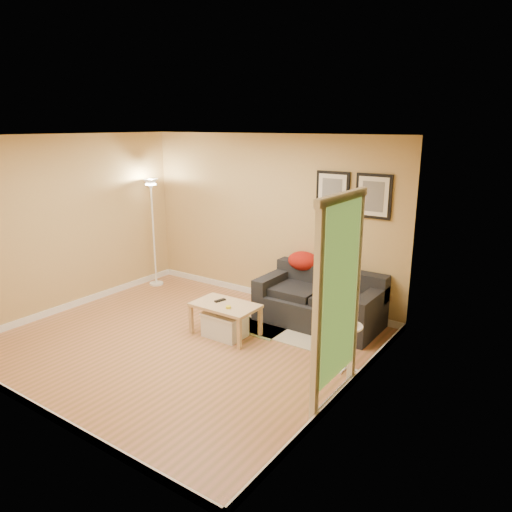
# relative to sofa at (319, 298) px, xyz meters

# --- Properties ---
(floor) EXTENTS (4.50, 4.50, 0.00)m
(floor) POSITION_rel_sofa_xyz_m (-1.15, -1.53, -0.38)
(floor) COLOR #B7724E
(floor) RESTS_ON ground
(ceiling) EXTENTS (4.50, 4.50, 0.00)m
(ceiling) POSITION_rel_sofa_xyz_m (-1.15, -1.53, 2.23)
(ceiling) COLOR white
(ceiling) RESTS_ON wall_back
(wall_back) EXTENTS (4.50, 0.00, 4.50)m
(wall_back) POSITION_rel_sofa_xyz_m (-1.15, 0.47, 0.92)
(wall_back) COLOR tan
(wall_back) RESTS_ON ground
(wall_front) EXTENTS (4.50, 0.00, 4.50)m
(wall_front) POSITION_rel_sofa_xyz_m (-1.15, -3.53, 0.92)
(wall_front) COLOR tan
(wall_front) RESTS_ON ground
(wall_left) EXTENTS (0.00, 4.00, 4.00)m
(wall_left) POSITION_rel_sofa_xyz_m (-3.40, -1.53, 0.92)
(wall_left) COLOR tan
(wall_left) RESTS_ON ground
(wall_right) EXTENTS (0.00, 4.00, 4.00)m
(wall_right) POSITION_rel_sofa_xyz_m (1.10, -1.53, 0.92)
(wall_right) COLOR tan
(wall_right) RESTS_ON ground
(baseboard_back) EXTENTS (4.50, 0.02, 0.10)m
(baseboard_back) POSITION_rel_sofa_xyz_m (-1.15, 0.46, -0.33)
(baseboard_back) COLOR white
(baseboard_back) RESTS_ON ground
(baseboard_front) EXTENTS (4.50, 0.02, 0.10)m
(baseboard_front) POSITION_rel_sofa_xyz_m (-1.15, -3.52, -0.33)
(baseboard_front) COLOR white
(baseboard_front) RESTS_ON ground
(baseboard_left) EXTENTS (0.02, 4.00, 0.10)m
(baseboard_left) POSITION_rel_sofa_xyz_m (-3.39, -1.53, -0.33)
(baseboard_left) COLOR white
(baseboard_left) RESTS_ON ground
(baseboard_right) EXTENTS (0.02, 4.00, 0.10)m
(baseboard_right) POSITION_rel_sofa_xyz_m (1.09, -1.53, -0.33)
(baseboard_right) COLOR white
(baseboard_right) RESTS_ON ground
(sofa) EXTENTS (1.70, 0.90, 0.75)m
(sofa) POSITION_rel_sofa_xyz_m (0.00, 0.00, 0.00)
(sofa) COLOR black
(sofa) RESTS_ON ground
(red_throw) EXTENTS (0.48, 0.36, 0.28)m
(red_throw) POSITION_rel_sofa_xyz_m (-0.45, 0.32, 0.40)
(red_throw) COLOR #A81E0F
(red_throw) RESTS_ON sofa
(plaid_throw) EXTENTS (0.45, 0.32, 0.10)m
(plaid_throw) POSITION_rel_sofa_xyz_m (0.08, 0.27, 0.41)
(plaid_throw) COLOR tan
(plaid_throw) RESTS_ON sofa
(framed_print_left) EXTENTS (0.50, 0.04, 0.60)m
(framed_print_left) POSITION_rel_sofa_xyz_m (-0.07, 0.45, 1.43)
(framed_print_left) COLOR black
(framed_print_left) RESTS_ON wall_back
(framed_print_right) EXTENTS (0.50, 0.04, 0.60)m
(framed_print_right) POSITION_rel_sofa_xyz_m (0.53, 0.45, 1.43)
(framed_print_right) COLOR black
(framed_print_right) RESTS_ON wall_back
(area_rug) EXTENTS (1.25, 0.85, 0.01)m
(area_rug) POSITION_rel_sofa_xyz_m (-0.29, -0.42, -0.37)
(area_rug) COLOR #B8B092
(area_rug) RESTS_ON ground
(green_runner) EXTENTS (0.70, 0.50, 0.01)m
(green_runner) POSITION_rel_sofa_xyz_m (-0.59, -0.64, -0.37)
(green_runner) COLOR #668C4C
(green_runner) RESTS_ON ground
(coffee_table) EXTENTS (0.98, 0.75, 0.44)m
(coffee_table) POSITION_rel_sofa_xyz_m (-0.85, -1.05, -0.16)
(coffee_table) COLOR tan
(coffee_table) RESTS_ON ground
(remote_control) EXTENTS (0.09, 0.17, 0.02)m
(remote_control) POSITION_rel_sofa_xyz_m (-0.97, -1.00, 0.07)
(remote_control) COLOR black
(remote_control) RESTS_ON coffee_table
(tape_roll) EXTENTS (0.07, 0.07, 0.03)m
(tape_roll) POSITION_rel_sofa_xyz_m (-0.72, -1.14, 0.08)
(tape_roll) COLOR yellow
(tape_roll) RESTS_ON coffee_table
(storage_bin) EXTENTS (0.54, 0.40, 0.33)m
(storage_bin) POSITION_rel_sofa_xyz_m (-0.82, -1.09, -0.21)
(storage_bin) COLOR white
(storage_bin) RESTS_ON ground
(side_table) EXTENTS (0.35, 0.35, 0.54)m
(side_table) POSITION_rel_sofa_xyz_m (0.87, -0.99, -0.10)
(side_table) COLOR white
(side_table) RESTS_ON ground
(book_stack) EXTENTS (0.20, 0.24, 0.07)m
(book_stack) POSITION_rel_sofa_xyz_m (0.85, -0.98, 0.20)
(book_stack) COLOR teal
(book_stack) RESTS_ON side_table
(floor_lamp) EXTENTS (0.24, 0.24, 1.86)m
(floor_lamp) POSITION_rel_sofa_xyz_m (-3.15, -0.09, 0.50)
(floor_lamp) COLOR white
(floor_lamp) RESTS_ON ground
(doorway) EXTENTS (0.12, 1.01, 2.13)m
(doorway) POSITION_rel_sofa_xyz_m (1.05, -1.68, 0.65)
(doorway) COLOR white
(doorway) RESTS_ON ground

